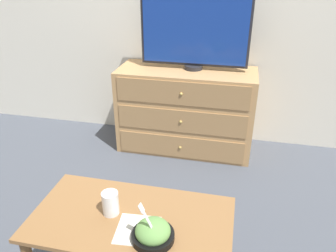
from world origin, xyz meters
name	(u,v)px	position (x,y,z in m)	size (l,w,h in m)	color
ground_plane	(176,132)	(0.00, 0.00, 0.00)	(12.00, 12.00, 0.00)	#474C56
dresser	(186,110)	(0.14, -0.26, 0.36)	(1.14, 0.48, 0.72)	tan
tv	(195,32)	(0.19, -0.22, 1.01)	(0.86, 0.15, 0.58)	#232328
coffee_table	(132,231)	(0.15, -1.76, 0.41)	(0.90, 0.47, 0.49)	olive
takeout_bowl	(153,233)	(0.27, -1.86, 0.53)	(0.18, 0.18, 0.19)	black
drink_cup	(111,204)	(0.05, -1.75, 0.54)	(0.07, 0.07, 0.11)	beige
napkin	(138,230)	(0.20, -1.83, 0.49)	(0.19, 0.19, 0.00)	silver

